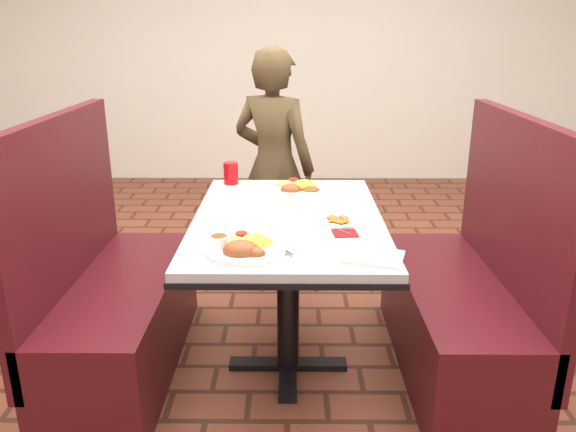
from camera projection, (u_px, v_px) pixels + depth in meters
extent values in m
plane|color=brown|center=(288.00, 367.00, 2.64)|extent=(7.00, 7.00, 0.00)
cube|color=white|center=(291.00, 40.00, 5.52)|extent=(6.00, 0.04, 2.80)
cube|color=#B3B5B8|center=(288.00, 220.00, 2.41)|extent=(0.80, 1.20, 0.03)
cube|color=black|center=(288.00, 226.00, 2.42)|extent=(0.81, 1.21, 0.02)
cylinder|color=black|center=(288.00, 298.00, 2.53)|extent=(0.10, 0.10, 0.69)
cube|color=black|center=(288.00, 364.00, 2.64)|extent=(0.55, 0.08, 0.03)
cube|color=black|center=(288.00, 364.00, 2.64)|extent=(0.08, 0.55, 0.03)
cube|color=#4A1117|center=(125.00, 324.00, 2.58)|extent=(0.45, 1.20, 0.45)
cube|color=#4A1117|center=(64.00, 226.00, 2.43)|extent=(0.06, 1.20, 0.95)
cube|color=#4A1117|center=(452.00, 325.00, 2.57)|extent=(0.45, 1.20, 0.45)
cube|color=#4A1117|center=(513.00, 228.00, 2.41)|extent=(0.06, 1.20, 0.95)
imported|color=brown|center=(274.00, 167.00, 3.41)|extent=(0.61, 0.53, 1.43)
cylinder|color=white|center=(246.00, 249.00, 2.02)|extent=(0.30, 0.30, 0.02)
ellipsoid|color=yellow|center=(255.00, 236.00, 2.05)|extent=(0.12, 0.12, 0.05)
ellipsoid|color=#80BC4B|center=(232.00, 236.00, 2.07)|extent=(0.12, 0.10, 0.04)
cylinder|color=red|center=(241.00, 233.00, 2.09)|extent=(0.04, 0.04, 0.01)
ellipsoid|color=brown|center=(241.00, 243.00, 1.95)|extent=(0.13, 0.10, 0.07)
ellipsoid|color=brown|center=(255.00, 248.00, 1.94)|extent=(0.07, 0.05, 0.05)
cylinder|color=white|center=(219.00, 242.00, 2.00)|extent=(0.07, 0.07, 0.04)
cylinder|color=brown|center=(219.00, 236.00, 2.00)|extent=(0.06, 0.06, 0.01)
cylinder|color=white|center=(298.00, 190.00, 2.77)|extent=(0.30, 0.30, 0.02)
ellipsoid|color=yellow|center=(305.00, 180.00, 2.79)|extent=(0.12, 0.12, 0.06)
ellipsoid|color=#80BC4B|center=(287.00, 181.00, 2.81)|extent=(0.12, 0.10, 0.04)
cylinder|color=red|center=(293.00, 179.00, 2.83)|extent=(0.04, 0.04, 0.01)
ellipsoid|color=brown|center=(311.00, 187.00, 2.72)|extent=(0.09, 0.09, 0.03)
ellipsoid|color=brown|center=(291.00, 185.00, 2.71)|extent=(0.10, 0.08, 0.06)
cylinder|color=white|center=(338.00, 222.00, 2.32)|extent=(0.16, 0.16, 0.01)
cube|color=maroon|center=(345.00, 233.00, 2.20)|extent=(0.11, 0.11, 0.00)
cube|color=silver|center=(340.00, 230.00, 2.22)|extent=(0.08, 0.11, 0.00)
cylinder|color=red|center=(231.00, 173.00, 2.89)|extent=(0.07, 0.07, 0.11)
cube|color=silver|center=(373.00, 257.00, 1.96)|extent=(0.24, 0.21, 0.01)
cube|color=silver|center=(281.00, 248.00, 2.03)|extent=(0.09, 0.14, 0.00)
cube|color=#BABABE|center=(260.00, 250.00, 2.01)|extent=(0.09, 0.13, 0.00)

